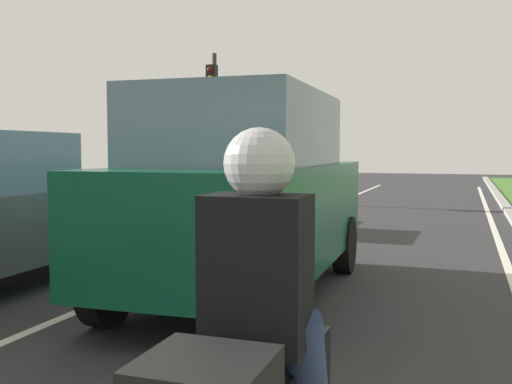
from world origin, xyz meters
The scene contains 7 objects.
ground_plane centered at (0.00, 14.00, 0.00)m, with size 60.00×60.00×0.00m, color #2D2D30.
lane_line_center centered at (-0.70, 14.00, 0.00)m, with size 0.12×32.00×0.01m, color silver.
lane_line_right_edge centered at (3.60, 14.00, 0.00)m, with size 0.12×32.00×0.01m, color silver.
car_suv_ahead centered at (0.68, 8.55, 1.17)m, with size 2.10×4.56×2.28m.
car_hatchback_far centered at (-2.36, 14.00, 0.88)m, with size 1.77×3.72×1.78m.
rider_person centered at (2.24, 4.56, 1.19)m, with size 0.50×0.40×1.16m.
traffic_light_overhead_left centered at (-4.52, 19.44, 3.10)m, with size 0.32×0.50×4.68m.
Camera 1 is at (2.99, 2.43, 1.65)m, focal length 41.03 mm.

